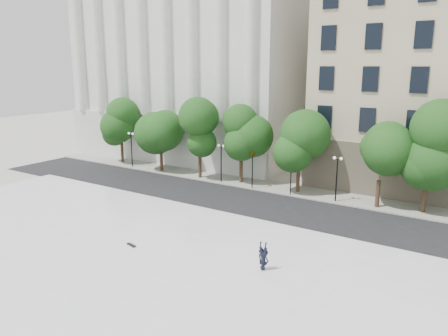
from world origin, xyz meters
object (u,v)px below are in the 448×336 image
at_px(traffic_light_west, 253,152).
at_px(traffic_light_east, 292,158).
at_px(skateboard, 131,245).
at_px(person_lying, 263,266).

xyz_separation_m(traffic_light_west, traffic_light_east, (4.09, 0.00, -0.13)).
bearing_deg(traffic_light_east, traffic_light_west, 180.00).
xyz_separation_m(traffic_light_east, skateboard, (-3.40, -17.25, -3.14)).
relative_size(traffic_light_west, traffic_light_east, 1.03).
bearing_deg(person_lying, skateboard, -177.12).
relative_size(traffic_light_west, person_lying, 2.52).
relative_size(traffic_light_east, skateboard, 5.10).
bearing_deg(traffic_light_east, skateboard, -101.14).
height_order(traffic_light_east, skateboard, traffic_light_east).
relative_size(traffic_light_east, person_lying, 2.45).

